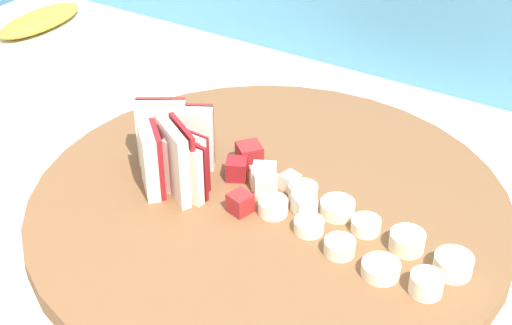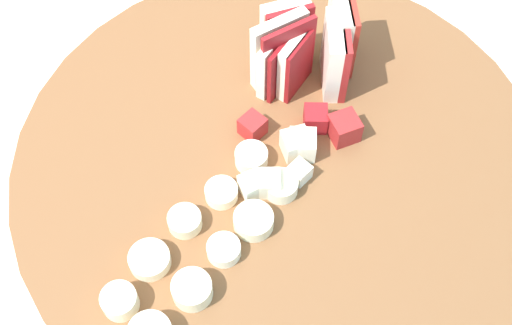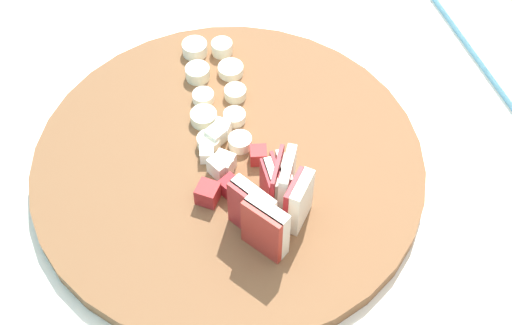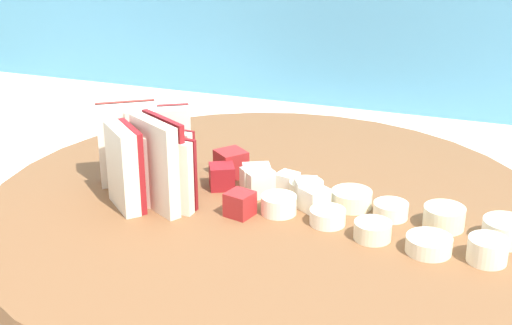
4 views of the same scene
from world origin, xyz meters
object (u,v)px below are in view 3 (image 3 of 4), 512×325
at_px(cutting_board, 228,165).
at_px(banana_slice_rows, 215,89).
at_px(apple_dice_pile, 223,164).
at_px(apple_wedge_fan, 272,203).

xyz_separation_m(cutting_board, banana_slice_rows, (0.10, -0.01, 0.02)).
relative_size(apple_dice_pile, banana_slice_rows, 0.59).
relative_size(cutting_board, apple_wedge_fan, 4.46).
xyz_separation_m(apple_dice_pile, banana_slice_rows, (0.11, -0.02, -0.00)).
bearing_deg(apple_dice_pile, cutting_board, -40.57).
height_order(cutting_board, apple_dice_pile, apple_dice_pile).
distance_m(cutting_board, apple_dice_pile, 0.02).
distance_m(apple_dice_pile, banana_slice_rows, 0.11).
bearing_deg(apple_dice_pile, apple_wedge_fan, -159.83).
distance_m(cutting_board, apple_wedge_fan, 0.10).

